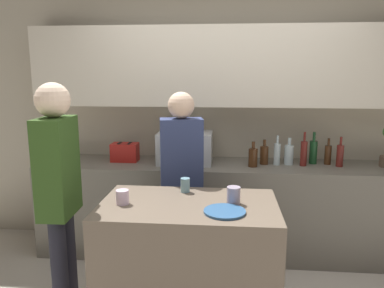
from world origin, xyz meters
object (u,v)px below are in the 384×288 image
at_px(microwave, 185,147).
at_px(bottle_3, 289,154).
at_px(bottle_6, 328,154).
at_px(cup_1, 234,195).
at_px(bottle_1, 264,155).
at_px(bottle_4, 304,153).
at_px(toaster, 125,152).
at_px(bottle_0, 253,157).
at_px(bottle_2, 277,154).
at_px(cup_0, 185,185).
at_px(person_left, 59,187).
at_px(plate_on_island, 225,212).
at_px(bottle_5, 313,152).
at_px(bottle_7, 340,155).
at_px(person_center, 182,173).
at_px(cup_2, 122,197).

xyz_separation_m(microwave, bottle_3, (1.00, 0.01, -0.05)).
distance_m(bottle_6, cup_1, 1.55).
bearing_deg(bottle_1, bottle_4, -4.84).
relative_size(microwave, toaster, 2.00).
xyz_separation_m(bottle_0, bottle_2, (0.23, 0.09, 0.02)).
xyz_separation_m(bottle_6, cup_0, (-1.26, -1.03, -0.02)).
height_order(cup_0, person_left, person_left).
relative_size(plate_on_island, person_left, 0.15).
bearing_deg(bottle_5, bottle_7, -24.18).
relative_size(microwave, cup_0, 5.07).
bearing_deg(bottle_6, person_center, -153.94).
distance_m(cup_0, person_left, 0.86).
bearing_deg(bottle_3, bottle_6, 5.12).
relative_size(bottle_3, person_center, 0.16).
distance_m(bottle_4, bottle_7, 0.33).
relative_size(toaster, bottle_0, 1.09).
relative_size(bottle_0, cup_2, 2.55).
xyz_separation_m(bottle_5, person_center, (-1.20, -0.67, -0.06)).
bearing_deg(bottle_7, bottle_5, 155.82).
distance_m(bottle_4, bottle_6, 0.26).
bearing_deg(bottle_6, cup_0, -140.75).
bearing_deg(bottle_4, bottle_7, -0.20).
distance_m(bottle_1, person_center, 0.95).
distance_m(bottle_0, bottle_1, 0.16).
bearing_deg(bottle_4, microwave, 178.50).
distance_m(toaster, person_left, 1.26).
bearing_deg(cup_1, bottle_6, 53.56).
height_order(bottle_4, person_center, person_center).
relative_size(bottle_0, bottle_4, 0.74).
bearing_deg(bottle_7, cup_0, -144.79).
distance_m(microwave, bottle_4, 1.13).
bearing_deg(bottle_6, bottle_3, -174.88).
distance_m(bottle_1, bottle_3, 0.24).
height_order(bottle_4, bottle_6, bottle_4).
height_order(microwave, plate_on_island, microwave).
distance_m(bottle_2, bottle_7, 0.58).
distance_m(bottle_3, bottle_6, 0.37).
relative_size(bottle_6, person_left, 0.15).
bearing_deg(toaster, bottle_4, -1.03).
bearing_deg(bottle_0, bottle_3, 19.18).
height_order(toaster, bottle_7, bottle_7).
bearing_deg(bottle_2, person_center, -145.11).
relative_size(bottle_2, person_center, 0.18).
bearing_deg(toaster, person_left, -94.90).
height_order(bottle_3, cup_2, bottle_3).
height_order(plate_on_island, person_center, person_center).
bearing_deg(bottle_1, cup_0, -123.61).
height_order(bottle_0, bottle_3, bottle_3).
bearing_deg(bottle_5, microwave, -176.81).
bearing_deg(cup_0, bottle_1, 56.39).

